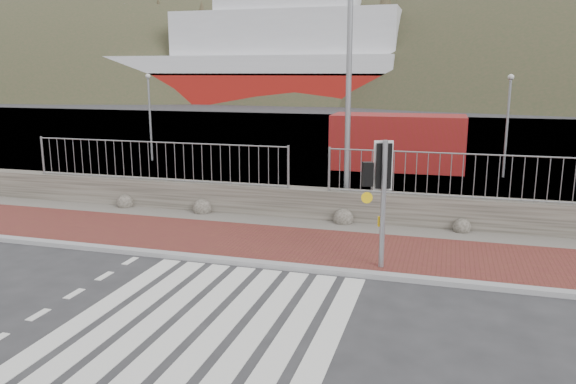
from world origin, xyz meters
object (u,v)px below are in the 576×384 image
(traffic_signal_far, at_px, (382,177))
(streetlight, at_px, (355,40))
(ferry, at_px, (244,63))
(shipping_container, at_px, (398,142))

(traffic_signal_far, bearing_deg, streetlight, -92.51)
(ferry, relative_size, streetlight, 5.53)
(ferry, xyz_separation_m, traffic_signal_far, (27.16, -64.43, -3.31))
(traffic_signal_far, height_order, shipping_container, traffic_signal_far)
(ferry, height_order, traffic_signal_far, ferry)
(traffic_signal_far, bearing_deg, shipping_container, -105.90)
(ferry, height_order, shipping_container, ferry)
(streetlight, bearing_deg, ferry, 122.84)
(traffic_signal_far, bearing_deg, ferry, -86.82)
(traffic_signal_far, xyz_separation_m, streetlight, (-1.42, 4.60, 3.04))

